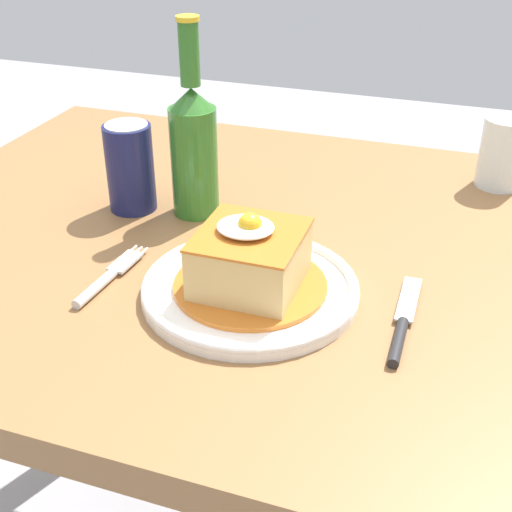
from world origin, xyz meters
name	(u,v)px	position (x,y,z in m)	size (l,w,h in m)	color
dining_table	(310,322)	(0.00, 0.00, 0.62)	(1.20, 0.80, 0.73)	olive
main_plate	(250,288)	(-0.04, -0.13, 0.74)	(0.25, 0.25, 0.02)	white
sandwich_meal	(250,261)	(-0.04, -0.13, 0.78)	(0.18, 0.18, 0.09)	#C66B23
fork	(105,279)	(-0.21, -0.16, 0.74)	(0.03, 0.14, 0.01)	silver
knife	(401,329)	(0.13, -0.15, 0.74)	(0.02, 0.17, 0.01)	#262628
soda_can	(130,167)	(-0.27, 0.03, 0.80)	(0.07, 0.07, 0.12)	#191E51
beer_bottle_green	(194,145)	(-0.18, 0.05, 0.83)	(0.06, 0.06, 0.27)	#2D6B23
drinking_glass	(502,157)	(0.21, 0.28, 0.78)	(0.07, 0.07, 0.10)	#3F2314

